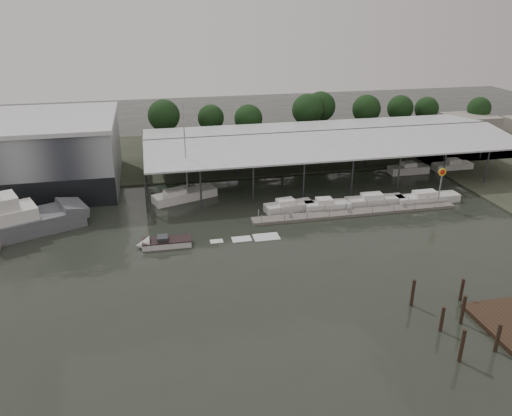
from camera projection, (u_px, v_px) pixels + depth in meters
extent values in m
plane|color=black|center=(262.00, 261.00, 54.31)|extent=(200.00, 200.00, 0.00)
cube|color=#3A3E2E|center=(212.00, 153.00, 92.12)|extent=(140.00, 30.00, 0.30)
cube|color=gray|center=(34.00, 155.00, 73.97)|extent=(24.00, 20.00, 10.00)
cube|color=black|center=(23.00, 198.00, 66.07)|extent=(24.00, 0.30, 4.00)
cube|color=silver|center=(27.00, 120.00, 71.96)|extent=(24.50, 20.50, 0.60)
cube|color=#2F3235|center=(327.00, 131.00, 80.23)|extent=(58.00, 0.40, 0.30)
cylinder|color=#2F3235|center=(146.00, 193.00, 65.78)|extent=(0.24, 0.24, 5.50)
cylinder|color=#2F3235|center=(144.00, 146.00, 86.51)|extent=(0.24, 0.24, 5.50)
cylinder|color=#2F3235|center=(446.00, 129.00, 97.78)|extent=(0.24, 0.24, 5.50)
cube|color=slate|center=(355.00, 213.00, 66.16)|extent=(28.00, 2.00, 0.40)
cylinder|color=gray|center=(262.00, 220.00, 62.59)|extent=(0.10, 0.10, 1.20)
cylinder|color=gray|center=(441.00, 198.00, 69.26)|extent=(0.10, 0.10, 1.20)
cube|color=gray|center=(349.00, 210.00, 65.77)|extent=(0.30, 0.30, 0.70)
cylinder|color=gray|center=(440.00, 190.00, 67.60)|extent=(0.16, 0.16, 5.00)
cylinder|color=yellow|center=(442.00, 172.00, 66.63)|extent=(1.10, 0.12, 1.10)
cylinder|color=red|center=(443.00, 172.00, 66.57)|extent=(0.70, 0.05, 0.70)
cube|color=gray|center=(469.00, 125.00, 104.78)|extent=(10.00, 8.00, 4.00)
cube|color=#585C62|center=(13.00, 228.00, 59.96)|extent=(16.95, 11.13, 2.40)
cube|color=#585C62|center=(72.00, 207.00, 63.40)|extent=(4.80, 5.73, 1.78)
cube|color=silver|center=(1.00, 217.00, 58.74)|extent=(8.70, 6.91, 1.80)
cube|color=silver|center=(185.00, 196.00, 70.82)|extent=(9.46, 5.57, 1.40)
cube|color=silver|center=(175.00, 192.00, 69.76)|extent=(3.36, 2.69, 0.80)
cylinder|color=gray|center=(185.00, 149.00, 68.41)|extent=(0.16, 0.16, 12.63)
cylinder|color=gray|center=(177.00, 188.00, 69.70)|extent=(3.33, 1.31, 0.12)
cube|color=silver|center=(167.00, 243.00, 57.56)|extent=(5.56, 2.09, 0.90)
cone|color=silver|center=(143.00, 245.00, 57.07)|extent=(1.63, 2.02, 2.00)
cube|color=black|center=(167.00, 240.00, 57.40)|extent=(5.57, 2.15, 0.12)
cube|color=#2F3235|center=(163.00, 238.00, 57.22)|extent=(1.22, 1.42, 0.50)
cube|color=silver|center=(217.00, 241.00, 58.72)|extent=(2.30, 1.50, 0.04)
cube|color=silver|center=(242.00, 239.00, 59.26)|extent=(3.10, 2.00, 0.04)
cube|color=silver|center=(266.00, 237.00, 59.80)|extent=(3.90, 2.50, 0.04)
cube|color=silver|center=(289.00, 207.00, 67.18)|extent=(6.92, 3.15, 1.10)
cube|color=silver|center=(286.00, 202.00, 66.78)|extent=(2.54, 1.93, 0.70)
cube|color=silver|center=(327.00, 206.00, 67.44)|extent=(6.20, 2.54, 1.10)
cube|color=silver|center=(324.00, 201.00, 67.03)|extent=(2.22, 1.72, 0.70)
cube|color=silver|center=(375.00, 201.00, 69.11)|extent=(8.26, 2.33, 1.10)
cube|color=silver|center=(372.00, 196.00, 68.70)|extent=(2.90, 1.65, 0.70)
cube|color=silver|center=(427.00, 199.00, 69.97)|extent=(9.15, 2.33, 1.10)
cube|color=silver|center=(425.00, 194.00, 69.56)|extent=(3.21, 1.65, 0.70)
cylinder|color=#302218|center=(462.00, 313.00, 43.48)|extent=(0.32, 0.32, 3.43)
cylinder|color=#302218|center=(497.00, 341.00, 40.05)|extent=(0.32, 0.32, 3.19)
cylinder|color=#302218|center=(442.00, 322.00, 42.58)|extent=(0.32, 0.32, 2.98)
cylinder|color=#302218|center=(412.00, 295.00, 46.06)|extent=(0.32, 0.32, 3.34)
cylinder|color=#302218|center=(461.00, 292.00, 46.93)|extent=(0.32, 0.32, 2.91)
cylinder|color=#302218|center=(461.00, 349.00, 38.86)|extent=(0.32, 0.32, 3.59)
cylinder|color=black|center=(165.00, 136.00, 95.70)|extent=(0.50, 0.50, 4.31)
sphere|color=#1C3B18|center=(164.00, 115.00, 94.20)|extent=(6.04, 6.04, 6.04)
cylinder|color=black|center=(211.00, 134.00, 97.88)|extent=(0.50, 0.50, 3.65)
sphere|color=#1C3B18|center=(211.00, 118.00, 96.61)|extent=(5.11, 5.11, 5.11)
cylinder|color=black|center=(248.00, 136.00, 96.14)|extent=(0.50, 0.50, 3.83)
sphere|color=#1C3B18|center=(248.00, 119.00, 94.81)|extent=(5.36, 5.36, 5.36)
cylinder|color=black|center=(307.00, 129.00, 100.04)|extent=(0.50, 0.50, 4.40)
sphere|color=#1C3B18|center=(307.00, 110.00, 98.51)|extent=(6.16, 6.16, 6.16)
cylinder|color=black|center=(320.00, 126.00, 103.16)|extent=(0.50, 0.50, 4.37)
sphere|color=#1C3B18|center=(320.00, 107.00, 101.64)|extent=(6.12, 6.12, 6.12)
cylinder|color=black|center=(365.00, 127.00, 102.71)|extent=(0.50, 0.50, 4.09)
sphere|color=#1C3B18|center=(366.00, 109.00, 101.28)|extent=(5.73, 5.73, 5.73)
cylinder|color=black|center=(398.00, 124.00, 105.16)|extent=(0.50, 0.50, 3.83)
sphere|color=#1C3B18|center=(400.00, 108.00, 103.83)|extent=(5.36, 5.36, 5.36)
cylinder|color=black|center=(425.00, 124.00, 106.47)|extent=(0.50, 0.50, 3.56)
sphere|color=#1C3B18|center=(427.00, 109.00, 105.23)|extent=(4.99, 4.99, 4.99)
cylinder|color=black|center=(477.00, 123.00, 107.20)|extent=(0.50, 0.50, 3.47)
sphere|color=#1C3B18|center=(479.00, 109.00, 105.99)|extent=(4.86, 4.86, 4.86)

